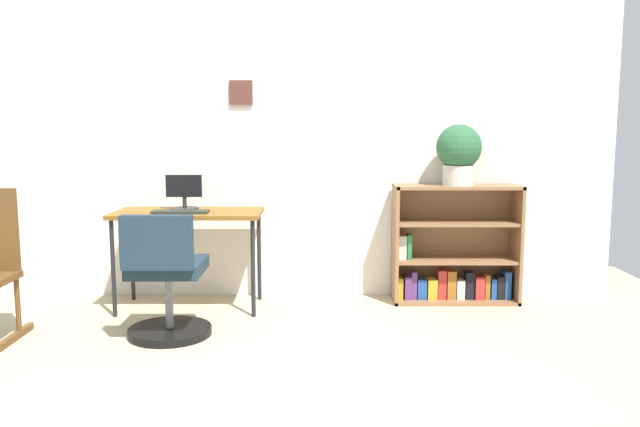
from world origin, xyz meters
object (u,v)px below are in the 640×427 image
desk (189,220)px  bookshelf_low (453,251)px  monitor (185,194)px  keyboard (181,212)px  office_chair (167,285)px  potted_plant_on_shelf (459,152)px

desk → bookshelf_low: bookshelf_low is taller
monitor → bookshelf_low: 2.04m
keyboard → bookshelf_low: 2.03m
monitor → bookshelf_low: monitor is taller
desk → office_chair: size_ratio=1.30×
keyboard → bookshelf_low: size_ratio=0.42×
potted_plant_on_shelf → bookshelf_low: bearing=99.4°
monitor → keyboard: monitor is taller
bookshelf_low → keyboard: bearing=-170.8°
keyboard → bookshelf_low: bookshelf_low is taller
monitor → office_chair: (0.04, -0.77, -0.48)m
office_chair → potted_plant_on_shelf: (1.96, 0.84, 0.78)m
office_chair → potted_plant_on_shelf: 2.27m
desk → bookshelf_low: size_ratio=1.12×
keyboard → office_chair: office_chair is taller
keyboard → office_chair: 0.69m
desk → bookshelf_low: bearing=6.2°
keyboard → bookshelf_low: bearing=9.2°
monitor → keyboard: (0.01, -0.20, -0.11)m
office_chair → bookshelf_low: bearing=24.5°
potted_plant_on_shelf → keyboard: bearing=-172.4°
desk → monitor: monitor is taller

